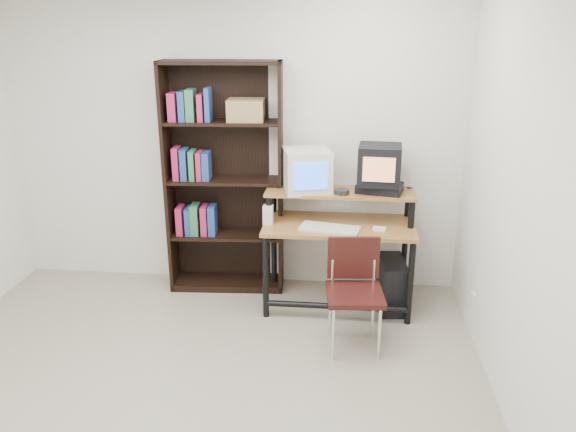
# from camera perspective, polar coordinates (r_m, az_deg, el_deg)

# --- Properties ---
(floor) EXTENTS (4.00, 4.00, 0.01)m
(floor) POSITION_cam_1_polar(r_m,az_deg,el_deg) (3.74, -11.24, -19.30)
(floor) COLOR #9D9582
(floor) RESTS_ON ground
(back_wall) EXTENTS (4.00, 0.01, 2.60)m
(back_wall) POSITION_cam_1_polar(r_m,az_deg,el_deg) (4.98, -5.69, 7.43)
(back_wall) COLOR silver
(back_wall) RESTS_ON floor
(right_wall) EXTENTS (0.01, 4.00, 2.60)m
(right_wall) POSITION_cam_1_polar(r_m,az_deg,el_deg) (3.13, 24.57, -1.19)
(right_wall) COLOR silver
(right_wall) RESTS_ON floor
(computer_desk) EXTENTS (1.23, 0.62, 0.98)m
(computer_desk) POSITION_cam_1_polar(r_m,az_deg,el_deg) (4.65, 5.19, -1.22)
(computer_desk) COLOR olive
(computer_desk) RESTS_ON floor
(crt_monitor) EXTENTS (0.44, 0.44, 0.35)m
(crt_monitor) POSITION_cam_1_polar(r_m,az_deg,el_deg) (4.63, 1.92, 4.64)
(crt_monitor) COLOR beige
(crt_monitor) RESTS_ON computer_desk
(vcr) EXTENTS (0.41, 0.34, 0.08)m
(vcr) POSITION_cam_1_polar(r_m,az_deg,el_deg) (4.66, 9.29, 2.78)
(vcr) COLOR black
(vcr) RESTS_ON computer_desk
(crt_tv) EXTENTS (0.36, 0.36, 0.32)m
(crt_tv) POSITION_cam_1_polar(r_m,az_deg,el_deg) (4.61, 9.27, 5.16)
(crt_tv) COLOR black
(crt_tv) RESTS_ON vcr
(cd_spindle) EXTENTS (0.12, 0.12, 0.05)m
(cd_spindle) POSITION_cam_1_polar(r_m,az_deg,el_deg) (4.56, 5.48, 2.39)
(cd_spindle) COLOR #26262B
(cd_spindle) RESTS_ON computer_desk
(keyboard) EXTENTS (0.50, 0.30, 0.03)m
(keyboard) POSITION_cam_1_polar(r_m,az_deg,el_deg) (4.47, 4.24, -1.37)
(keyboard) COLOR beige
(keyboard) RESTS_ON computer_desk
(mousepad) EXTENTS (0.25, 0.22, 0.01)m
(mousepad) POSITION_cam_1_polar(r_m,az_deg,el_deg) (4.52, 9.48, -1.59)
(mousepad) COLOR black
(mousepad) RESTS_ON computer_desk
(mouse) EXTENTS (0.11, 0.08, 0.03)m
(mouse) POSITION_cam_1_polar(r_m,az_deg,el_deg) (4.51, 9.25, -1.35)
(mouse) COLOR white
(mouse) RESTS_ON mousepad
(desk_speaker) EXTENTS (0.08, 0.08, 0.17)m
(desk_speaker) POSITION_cam_1_polar(r_m,az_deg,el_deg) (4.58, -2.03, 0.06)
(desk_speaker) COLOR beige
(desk_speaker) RESTS_ON computer_desk
(pc_tower) EXTENTS (0.24, 0.46, 0.42)m
(pc_tower) POSITION_cam_1_polar(r_m,az_deg,el_deg) (4.84, 10.47, -6.80)
(pc_tower) COLOR black
(pc_tower) RESTS_ON floor
(school_chair) EXTENTS (0.44, 0.44, 0.81)m
(school_chair) POSITION_cam_1_polar(r_m,az_deg,el_deg) (4.15, 6.75, -6.74)
(school_chair) COLOR black
(school_chair) RESTS_ON floor
(bookshelf) EXTENTS (1.02, 0.39, 2.01)m
(bookshelf) POSITION_cam_1_polar(r_m,az_deg,el_deg) (4.92, -6.48, 3.94)
(bookshelf) COLOR black
(bookshelf) RESTS_ON floor
(wall_outlet) EXTENTS (0.02, 0.08, 0.12)m
(wall_outlet) POSITION_cam_1_polar(r_m,az_deg,el_deg) (4.53, 18.25, -8.11)
(wall_outlet) COLOR beige
(wall_outlet) RESTS_ON right_wall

